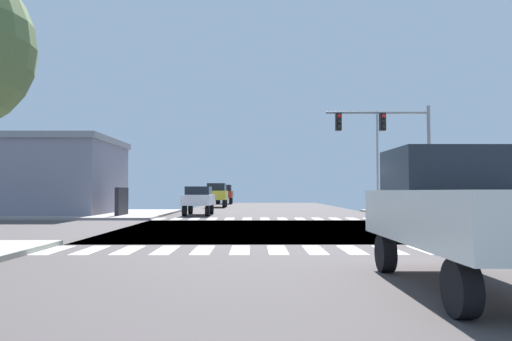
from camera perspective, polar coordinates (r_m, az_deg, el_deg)
The scene contains 11 objects.
ground at distance 20.49m, azimuth 3.63°, elevation -6.93°, with size 90.00×90.00×0.05m.
sidewalk_corner_ne at distance 35.47m, azimuth 23.72°, elevation -4.67°, with size 12.00×12.00×0.14m.
sidewalk_corner_nw at distance 34.43m, azimuth -20.07°, elevation -4.80°, with size 12.00×12.00×0.14m.
crosswalk_near at distance 13.23m, azimuth 4.73°, elevation -9.28°, with size 13.50×2.00×0.01m.
crosswalk_far at distance 27.75m, azimuth 2.07°, elevation -5.69°, with size 13.50×2.00×0.01m.
traffic_signal_mast at distance 29.23m, azimuth 15.35°, elevation 4.01°, with size 6.06×0.55×6.54m.
street_lamp at distance 38.88m, azimuth 13.71°, elevation 2.24°, with size 1.78×0.32×7.84m.
sedan_farside_1 at distance 32.19m, azimuth -6.74°, elevation -3.24°, with size 1.80×4.30×1.88m.
pickup_queued_2 at distance 8.71m, azimuth 22.72°, elevation -4.15°, with size 2.00×5.10×2.35m.
suv_leading_2 at distance 48.06m, azimuth -4.61°, elevation -2.65°, with size 1.96×4.60×2.34m.
pickup_middle_3 at distance 60.53m, azimuth -3.72°, elevation -2.70°, with size 2.00×5.10×2.35m.
Camera 1 is at (-1.40, -20.38, 1.58)m, focal length 34.08 mm.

